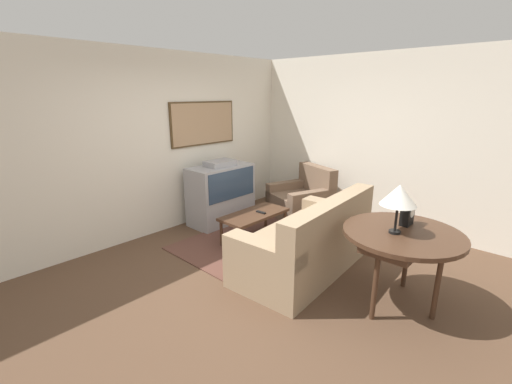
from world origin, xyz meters
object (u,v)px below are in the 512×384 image
(table_lamp, at_px, (399,196))
(mantel_clock, at_px, (407,215))
(coffee_table, at_px, (254,216))
(armchair, at_px, (302,200))
(couch, at_px, (308,244))
(tv, at_px, (221,194))
(console_table, at_px, (403,238))

(table_lamp, height_order, mantel_clock, table_lamp)
(coffee_table, bearing_deg, armchair, 4.26)
(couch, bearing_deg, mantel_clock, 98.38)
(tv, bearing_deg, console_table, -96.28)
(tv, height_order, coffee_table, tv)
(armchair, distance_m, mantel_clock, 2.62)
(couch, height_order, armchair, couch)
(console_table, xyz_separation_m, table_lamp, (-0.09, 0.05, 0.44))
(couch, relative_size, table_lamp, 4.03)
(console_table, bearing_deg, coffee_table, 85.59)
(table_lamp, bearing_deg, mantel_clock, -0.21)
(tv, bearing_deg, mantel_clock, -92.52)
(armchair, bearing_deg, couch, -32.91)
(couch, height_order, table_lamp, table_lamp)
(tv, distance_m, couch, 2.02)
(couch, bearing_deg, console_table, 87.15)
(table_lamp, bearing_deg, couch, 86.35)
(tv, relative_size, mantel_clock, 5.02)
(tv, bearing_deg, armchair, -35.36)
(coffee_table, bearing_deg, console_table, -94.41)
(tv, relative_size, coffee_table, 1.02)
(coffee_table, bearing_deg, table_lamp, -96.98)
(couch, height_order, coffee_table, couch)
(tv, bearing_deg, table_lamp, -98.09)
(coffee_table, height_order, table_lamp, table_lamp)
(armchair, height_order, table_lamp, table_lamp)
(mantel_clock, bearing_deg, armchair, 59.64)
(mantel_clock, bearing_deg, console_table, -165.87)
(couch, bearing_deg, coffee_table, -104.36)
(console_table, distance_m, table_lamp, 0.46)
(coffee_table, height_order, console_table, console_table)
(tv, height_order, table_lamp, table_lamp)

